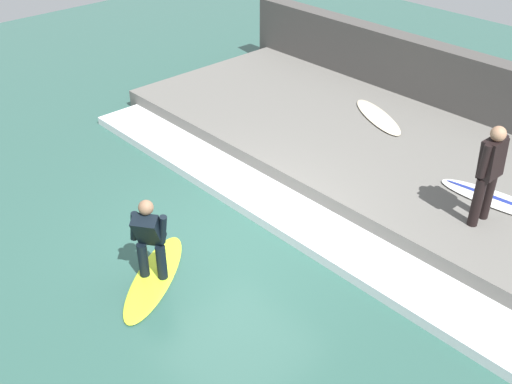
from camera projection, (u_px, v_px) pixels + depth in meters
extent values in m
plane|color=#2D564C|center=(234.00, 239.00, 9.75)|extent=(28.00, 28.00, 0.00)
cube|color=#66635E|center=(378.00, 152.00, 11.80)|extent=(4.40, 10.99, 0.42)
cube|color=#474442|center=(451.00, 89.00, 12.86)|extent=(0.50, 11.54, 1.68)
cube|color=white|center=(281.00, 210.00, 10.32)|extent=(1.02, 10.44, 0.17)
ellipsoid|color=#BFE02D|center=(154.00, 277.00, 8.92)|extent=(1.97, 1.64, 0.06)
cylinder|color=black|center=(143.00, 260.00, 8.77)|extent=(0.15, 0.15, 0.57)
cylinder|color=black|center=(162.00, 262.00, 8.72)|extent=(0.15, 0.15, 0.57)
cube|color=black|center=(149.00, 230.00, 8.44)|extent=(0.57, 0.56, 0.60)
sphere|color=#846047|center=(146.00, 208.00, 8.24)|extent=(0.22, 0.22, 0.22)
cylinder|color=black|center=(134.00, 226.00, 8.46)|extent=(0.11, 0.21, 0.51)
cylinder|color=black|center=(163.00, 230.00, 8.39)|extent=(0.11, 0.21, 0.51)
cylinder|color=black|center=(488.00, 195.00, 9.33)|extent=(0.16, 0.16, 0.83)
cylinder|color=black|center=(477.00, 202.00, 9.16)|extent=(0.16, 0.16, 0.83)
cube|color=black|center=(492.00, 158.00, 8.86)|extent=(0.40, 0.27, 0.62)
sphere|color=#A87A5B|center=(498.00, 134.00, 8.64)|extent=(0.23, 0.23, 0.23)
cylinder|color=black|center=(501.00, 151.00, 8.97)|extent=(0.11, 0.13, 0.54)
cylinder|color=black|center=(485.00, 161.00, 8.72)|extent=(0.11, 0.13, 0.54)
ellipsoid|color=white|center=(498.00, 200.00, 9.90)|extent=(0.77, 2.05, 0.06)
ellipsoid|color=navy|center=(499.00, 199.00, 9.89)|extent=(0.31, 1.84, 0.01)
ellipsoid|color=beige|center=(378.00, 117.00, 12.59)|extent=(1.26, 1.84, 0.06)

